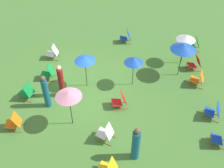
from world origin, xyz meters
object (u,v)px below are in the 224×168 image
object	(u,v)px
deckchair_3	(53,53)
umbrella_2	(85,59)
deckchair_0	(106,133)
umbrella_1	(68,95)
deckchair_1	(198,79)
deckchair_6	(195,64)
deckchair_10	(120,100)
umbrella_3	(186,37)
umbrella_0	(134,60)
person_1	(136,144)
person_0	(46,92)
deckchair_4	(214,111)
deckchair_9	(109,168)
deckchair_5	(48,73)
umbrella_4	(184,47)
person_2	(61,82)
deckchair_7	(194,44)
deckchair_12	(126,37)
deckchair_11	(14,122)
deckchair_8	(27,92)
deckchair_2	(221,138)

from	to	relation	value
deckchair_3	umbrella_2	world-z (taller)	umbrella_2
deckchair_0	umbrella_1	world-z (taller)	umbrella_1
deckchair_3	deckchair_1	bearing A→B (deg)	76.22
deckchair_6	umbrella_2	distance (m)	5.88
deckchair_10	umbrella_3	distance (m)	4.92
umbrella_0	deckchair_6	bearing A→B (deg)	117.49
umbrella_0	umbrella_2	xyz separation A→B (m)	(0.39, -2.22, 0.14)
person_1	deckchair_1	bearing A→B (deg)	153.71
person_0	person_1	xyz separation A→B (m)	(2.16, 4.10, -0.05)
deckchair_0	deckchair_3	distance (m)	6.30
deckchair_4	deckchair_9	distance (m)	5.25
deckchair_1	deckchair_5	xyz separation A→B (m)	(0.53, -7.43, 0.00)
deckchair_9	person_0	bearing A→B (deg)	-121.33
deckchair_6	umbrella_1	bearing A→B (deg)	-65.22
deckchair_3	deckchair_10	bearing A→B (deg)	47.33
umbrella_4	deckchair_4	bearing A→B (deg)	25.96
person_0	person_2	world-z (taller)	person_2
person_0	umbrella_4	bearing A→B (deg)	143.61
deckchair_4	umbrella_0	world-z (taller)	umbrella_0
deckchair_7	deckchair_9	bearing A→B (deg)	-28.21
deckchair_12	deckchair_5	bearing A→B (deg)	-51.07
deckchair_4	person_1	world-z (taller)	person_1
deckchair_11	deckchair_8	bearing A→B (deg)	175.29
deckchair_4	umbrella_1	size ratio (longest dim) A/B	0.47
deckchair_5	person_0	xyz separation A→B (m)	(1.83, 0.56, 0.47)
deckchair_1	umbrella_1	distance (m)	6.54
deckchair_0	deckchair_7	world-z (taller)	same
deckchair_1	deckchair_7	size ratio (longest dim) A/B	1.03
deckchair_9	umbrella_1	distance (m)	3.14
deckchair_11	person_1	xyz separation A→B (m)	(0.70, 5.06, 0.41)
deckchair_6	deckchair_7	distance (m)	1.87
person_0	deckchair_6	bearing A→B (deg)	144.51
deckchair_0	deckchair_7	size ratio (longest dim) A/B	1.04
deckchair_3	umbrella_3	distance (m)	7.18
deckchair_3	person_1	bearing A→B (deg)	35.95
deckchair_1	deckchair_11	xyz separation A→B (m)	(3.83, -7.83, 0.00)
deckchair_9	umbrella_4	world-z (taller)	umbrella_4
deckchair_4	umbrella_1	distance (m)	6.22
deckchair_0	deckchair_8	world-z (taller)	same
deckchair_11	umbrella_1	size ratio (longest dim) A/B	0.46
deckchair_4	deckchair_12	bearing A→B (deg)	-126.26
deckchair_8	deckchair_12	distance (m)	6.77
deckchair_3	umbrella_1	distance (m)	5.13
deckchair_11	umbrella_0	distance (m)	5.88
umbrella_4	person_0	bearing A→B (deg)	-63.01
deckchair_0	deckchair_2	bearing A→B (deg)	111.23
deckchair_4	umbrella_2	distance (m)	6.13
deckchair_0	person_1	distance (m)	1.44
deckchair_10	umbrella_4	size ratio (longest dim) A/B	0.46
deckchair_0	deckchair_3	xyz separation A→B (m)	(-5.06, -3.75, 0.00)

